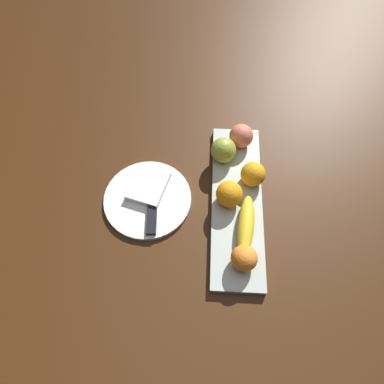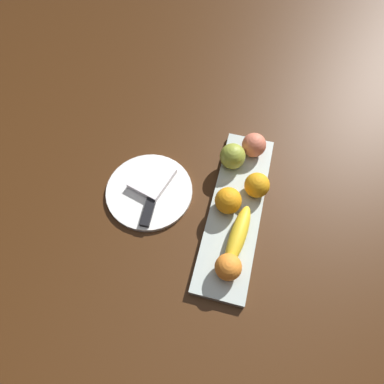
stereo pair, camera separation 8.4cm
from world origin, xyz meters
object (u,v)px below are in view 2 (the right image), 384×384
Objects in this scene: orange_near_banana at (230,267)px; knife at (150,205)px; orange_near_apple at (228,202)px; peach at (254,145)px; orange_center at (257,185)px; dinner_plate at (150,190)px; fruit_tray at (236,209)px; banana at (238,235)px; apple at (233,156)px; folded_napkin at (152,178)px.

orange_near_banana is 0.26m from knife.
peach is at bearing -10.51° from orange_near_apple.
orange_near_banana is 0.23m from orange_center.
dinner_plate is (-0.18, 0.24, -0.05)m from peach.
orange_near_apple reaches higher than knife.
fruit_tray is 0.08m from orange_center.
fruit_tray is at bearing 4.96° from orange_near_banana.
dinner_plate is at bearing 90.00° from fruit_tray.
peach reaches higher than knife.
orange_near_apple reaches higher than banana.
knife is (-0.11, 0.25, -0.04)m from orange_center.
peach is at bearing -172.29° from banana.
apple is 0.24m from dinner_plate.
orange_near_banana reaches higher than banana.
orange_near_apple is at bearing -99.36° from folded_napkin.
banana is (-0.08, -0.02, 0.03)m from fruit_tray.
orange_center reaches higher than banana.
orange_near_apple reaches higher than peach.
banana reaches higher than knife.
peach reaches higher than orange_center.
banana reaches higher than dinner_plate.
fruit_tray is 2.83× the size of banana.
orange_near_apple is 0.19m from peach.
orange_near_apple reaches higher than dinner_plate.
orange_near_apple is at bearing -173.57° from apple.
fruit_tray is 0.19m from peach.
orange_near_banana is 0.34× the size of knife.
orange_near_banana is 0.30m from dinner_plate.
orange_center is 0.13m from peach.
fruit_tray is 0.22m from knife.
peach is at bearing -48.23° from knife.
orange_near_banana is 0.27× the size of dinner_plate.
orange_center is at bearing -70.75° from knife.
banana is at bearing -107.90° from dinner_plate.
dinner_plate is at bearing 56.13° from orange_near_banana.
folded_napkin is 0.08m from knife.
orange_near_banana is at bearing -128.21° from folded_napkin.
knife reaches higher than fruit_tray.
apple is at bearing 10.17° from orange_near_banana.
knife reaches higher than dinner_plate.
folded_napkin reaches higher than knife.
fruit_tray is 6.90× the size of orange_near_apple.
banana is 0.27m from dinner_plate.
dinner_plate is 1.27× the size of knife.
apple is 0.10m from orange_center.
knife is (-0.18, 0.18, -0.04)m from apple.
fruit_tray is 7.18× the size of orange_center.
folded_napkin reaches higher than fruit_tray.
apple is at bearing 6.43° from orange_near_apple.
orange_near_banana is at bearing -179.47° from peach.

